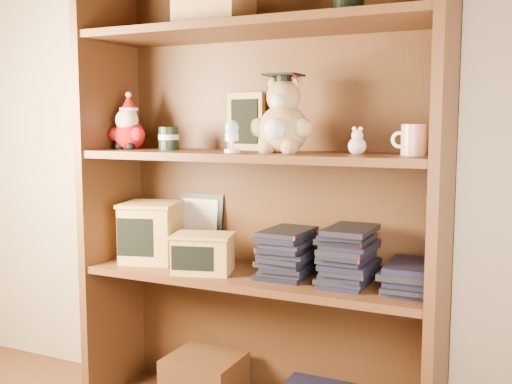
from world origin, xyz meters
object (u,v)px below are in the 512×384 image
(bookcase, at_px, (262,203))
(grad_teddy_bear, at_px, (282,122))
(teacher_mug, at_px, (413,140))
(treats_box, at_px, (151,231))

(bookcase, relative_size, grad_teddy_bear, 6.33)
(bookcase, distance_m, teacher_mug, 0.55)
(teacher_mug, bearing_deg, treats_box, -179.94)
(bookcase, bearing_deg, grad_teddy_bear, -30.73)
(grad_teddy_bear, xyz_separation_m, treats_box, (-0.51, 0.01, -0.39))
(bookcase, xyz_separation_m, grad_teddy_bear, (0.10, -0.06, 0.27))
(teacher_mug, bearing_deg, bookcase, 174.23)
(bookcase, xyz_separation_m, teacher_mug, (0.50, -0.05, 0.22))
(grad_teddy_bear, height_order, treats_box, grad_teddy_bear)
(teacher_mug, xyz_separation_m, treats_box, (-0.91, -0.00, -0.34))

